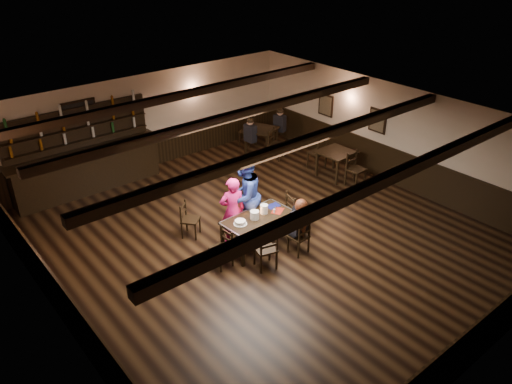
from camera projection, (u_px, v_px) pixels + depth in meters
ground at (262, 237)px, 11.28m from camera, size 10.00×10.00×0.00m
room_shell at (262, 166)px, 10.49m from camera, size 9.02×10.02×2.71m
dining_table at (258, 220)px, 10.64m from camera, size 1.59×0.86×0.75m
chair_near_left at (267, 248)px, 10.00m from camera, size 0.50×0.48×0.87m
chair_near_right at (301, 235)px, 10.49m from camera, size 0.40×0.38×0.80m
chair_end_left at (224, 245)px, 10.16m from camera, size 0.38×0.40×0.82m
chair_end_right at (294, 209)px, 11.25m from camera, size 0.53×0.55×0.97m
chair_far_pushed at (187, 217)px, 11.13m from camera, size 0.54×0.53×0.83m
woman_pink at (232, 211)px, 10.76m from camera, size 0.66×0.53×1.57m
man_blue at (244, 196)px, 10.96m from camera, size 1.13×1.00×1.94m
seated_person at (300, 219)px, 10.34m from camera, size 0.36×0.54×0.88m
cake at (240, 223)px, 10.32m from camera, size 0.28×0.28×0.09m
plate_stack_a at (255, 215)px, 10.50m from camera, size 0.19×0.19×0.18m
plate_stack_b at (264, 209)px, 10.70m from camera, size 0.17×0.17×0.20m
tea_light at (255, 214)px, 10.67m from camera, size 0.05×0.05×0.06m
salt_shaker at (274, 211)px, 10.72m from camera, size 0.04×0.04×0.10m
pepper_shaker at (275, 209)px, 10.81m from camera, size 0.04×0.04×0.09m
drink_glass at (265, 207)px, 10.88m from camera, size 0.07×0.07×0.11m
menu_red at (278, 211)px, 10.83m from camera, size 0.38×0.34×0.00m
menu_blue at (273, 206)px, 11.02m from camera, size 0.31×0.23×0.00m
bar_counter at (86, 164)px, 13.00m from camera, size 4.00×0.70×2.20m
back_table_a at (336, 155)px, 13.71m from camera, size 0.92×0.92×0.75m
back_table_b at (261, 132)px, 15.25m from camera, size 1.15×1.15×0.75m
bg_patron_left at (250, 130)px, 14.88m from camera, size 0.25×0.38×0.75m
bg_patron_right at (280, 120)px, 15.65m from camera, size 0.31×0.41×0.75m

